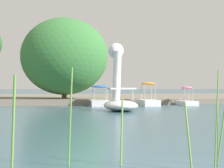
# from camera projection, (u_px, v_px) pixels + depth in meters

# --- Properties ---
(shore_bank_far) EXTENTS (133.12, 20.61, 0.40)m
(shore_bank_far) POSITION_uv_depth(u_px,v_px,m) (70.00, 98.00, 34.70)
(shore_bank_far) COLOR slate
(shore_bank_far) RESTS_ON ground_plane
(swan_boat) EXTENTS (1.72, 3.30, 3.58)m
(swan_boat) POSITION_uv_depth(u_px,v_px,m) (119.00, 91.00, 19.21)
(swan_boat) COLOR white
(swan_boat) RESTS_ON ground_plane
(pedal_boat_pink) EXTENTS (0.97, 1.83, 1.26)m
(pedal_boat_pink) POSITION_uv_depth(u_px,v_px,m) (187.00, 100.00, 24.73)
(pedal_boat_pink) COLOR white
(pedal_boat_pink) RESTS_ON ground_plane
(pedal_boat_orange) EXTENTS (1.10, 2.09, 1.54)m
(pedal_boat_orange) POSITION_uv_depth(u_px,v_px,m) (148.00, 99.00, 24.02)
(pedal_boat_orange) COLOR white
(pedal_boat_orange) RESTS_ON ground_plane
(pedal_boat_blue) EXTENTS (1.29, 2.20, 1.34)m
(pedal_boat_blue) POSITION_uv_depth(u_px,v_px,m) (100.00, 99.00, 23.76)
(pedal_boat_blue) COLOR white
(pedal_boat_blue) RESTS_ON ground_plane
(tree_willow_overhanging) EXTENTS (6.99, 6.39, 5.68)m
(tree_willow_overhanging) POSITION_uv_depth(u_px,v_px,m) (64.00, 56.00, 26.09)
(tree_willow_overhanging) COLOR brown
(tree_willow_overhanging) RESTS_ON shore_bank_far
(reed_clump_foreground) EXTENTS (3.44, 1.54, 1.49)m
(reed_clump_foreground) POSITION_uv_depth(u_px,v_px,m) (130.00, 126.00, 5.36)
(reed_clump_foreground) COLOR #669942
(reed_clump_foreground) RESTS_ON ground_plane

